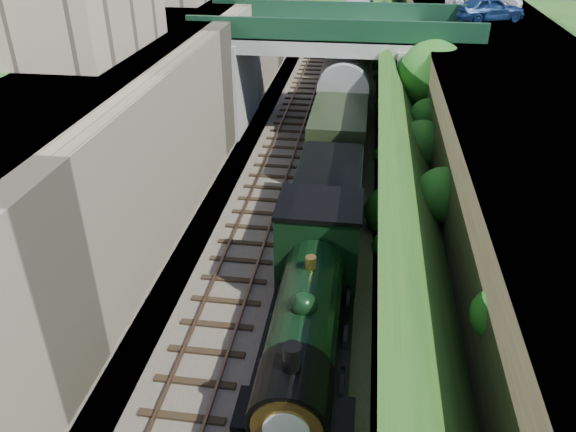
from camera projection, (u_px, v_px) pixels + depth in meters
The scene contains 16 objects.
trackbed at pixel (318, 153), 32.03m from camera, with size 10.00×90.00×0.20m, color #473F38.
retaining_wall at pixel (221, 91), 31.01m from camera, with size 1.00×90.00×7.00m, color #756B56.
street_plateau_left at pixel (160, 88), 31.44m from camera, with size 6.00×90.00×7.00m, color #262628.
street_plateau_right at pixel (500, 110), 29.37m from camera, with size 8.00×90.00×6.25m, color #262628.
embankment_slope at pixel (414, 133), 27.74m from camera, with size 4.65×90.00×6.44m.
track_left at pixel (283, 149), 32.20m from camera, with size 2.50×90.00×0.20m.
track_right at pixel (339, 152), 31.81m from camera, with size 2.50×90.00×0.20m.
road_bridge at pixel (342, 66), 33.39m from camera, with size 16.00×6.40×7.25m.
building_near at pixel (86, 1), 23.62m from camera, with size 4.00×8.00×4.00m, color gray.
tree at pixel (434, 78), 29.18m from camera, with size 3.60×3.80×6.60m.
car_blue at pixel (489, 9), 33.81m from camera, with size 1.71×4.24×1.44m, color navy.
locomotive at pixel (309, 309), 17.09m from camera, with size 3.10×10.22×3.83m.
tender at pixel (328, 203), 23.56m from camera, with size 2.70×6.00×3.05m.
coach_front at pixel (344, 100), 34.19m from camera, with size 2.90×18.00×3.70m.
coach_middle at pixel (356, 35), 50.37m from camera, with size 2.90×18.00×3.70m.
coach_rear at pixel (361, 1), 66.54m from camera, with size 2.90×18.00×3.70m.
Camera 1 is at (2.44, -9.56, 12.82)m, focal length 35.00 mm.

